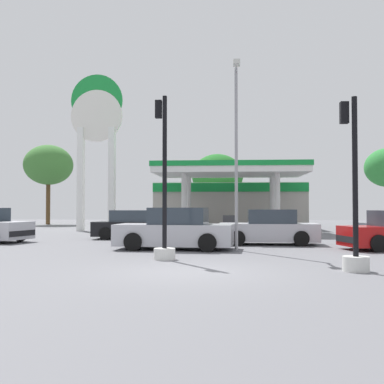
% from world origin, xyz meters
% --- Properties ---
extents(ground_plane, '(90.00, 90.00, 0.00)m').
position_xyz_m(ground_plane, '(0.00, 0.00, 0.00)').
color(ground_plane, slate).
rests_on(ground_plane, ground).
extents(gas_station, '(10.70, 13.16, 4.25)m').
position_xyz_m(gas_station, '(1.13, 23.03, 1.93)').
color(gas_station, '#ADA89E').
rests_on(gas_station, ground).
extents(station_pole_sign, '(3.51, 0.56, 10.58)m').
position_xyz_m(station_pole_sign, '(-7.85, 19.03, 6.57)').
color(station_pole_sign, white).
rests_on(station_pole_sign, ground).
extents(car_2, '(4.31, 2.04, 1.53)m').
position_xyz_m(car_2, '(2.74, 8.74, 0.69)').
color(car_2, black).
rests_on(car_2, ground).
extents(car_3, '(4.66, 2.34, 1.62)m').
position_xyz_m(car_3, '(-1.08, 6.15, 0.73)').
color(car_3, black).
rests_on(car_3, ground).
extents(car_4, '(4.19, 2.07, 1.47)m').
position_xyz_m(car_4, '(-3.80, 11.69, 0.66)').
color(car_4, black).
rests_on(car_4, ground).
extents(traffic_signal_1, '(0.68, 0.70, 4.52)m').
position_xyz_m(traffic_signal_1, '(4.21, 0.37, 1.28)').
color(traffic_signal_1, silver).
rests_on(traffic_signal_1, ground).
extents(traffic_signal_2, '(0.68, 0.70, 5.16)m').
position_xyz_m(traffic_signal_2, '(-1.05, 2.64, 1.55)').
color(traffic_signal_2, silver).
rests_on(traffic_signal_2, ground).
extents(tree_0, '(4.43, 4.43, 7.24)m').
position_xyz_m(tree_0, '(-15.31, 29.67, 5.40)').
color(tree_0, brown).
rests_on(tree_0, ground).
extents(tree_1, '(4.71, 4.71, 6.43)m').
position_xyz_m(tree_1, '(0.07, 31.05, 4.46)').
color(tree_1, brown).
rests_on(tree_1, ground).
extents(corner_streetlamp, '(0.24, 1.48, 6.95)m').
position_xyz_m(corner_streetlamp, '(1.29, 5.65, 4.17)').
color(corner_streetlamp, gray).
rests_on(corner_streetlamp, ground).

